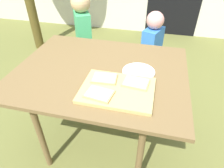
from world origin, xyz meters
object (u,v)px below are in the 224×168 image
at_px(pizza_slice_far_right, 136,83).
at_px(plate_white_right, 139,72).
at_px(child_right, 151,50).
at_px(cutting_board, 117,90).
at_px(pizza_slice_near_left, 99,94).
at_px(dining_table, 101,78).
at_px(pizza_slice_far_left, 104,78).
at_px(child_left, 84,37).

distance_m(pizza_slice_far_right, plate_white_right, 0.17).
bearing_deg(child_right, cutting_board, -98.23).
xyz_separation_m(pizza_slice_near_left, child_right, (0.24, 1.10, -0.24)).
bearing_deg(dining_table, cutting_board, -51.29).
relative_size(pizza_slice_far_left, pizza_slice_near_left, 0.96).
xyz_separation_m(pizza_slice_far_right, pizza_slice_near_left, (-0.19, -0.16, 0.00)).
xyz_separation_m(pizza_slice_far_right, plate_white_right, (-0.00, 0.17, -0.02)).
xyz_separation_m(pizza_slice_far_right, child_right, (0.05, 0.94, -0.24)).
distance_m(pizza_slice_near_left, plate_white_right, 0.37).
bearing_deg(child_right, child_left, -173.14).
bearing_deg(child_right, pizza_slice_far_left, -104.81).
bearing_deg(pizza_slice_far_right, pizza_slice_near_left, -140.59).
xyz_separation_m(cutting_board, child_left, (-0.57, 0.93, -0.12)).
distance_m(cutting_board, plate_white_right, 0.26).
distance_m(pizza_slice_far_left, child_right, 1.00).
distance_m(dining_table, child_right, 0.88).
height_order(dining_table, child_left, child_left).
xyz_separation_m(pizza_slice_far_right, child_left, (-0.67, 0.86, -0.13)).
height_order(child_left, child_right, child_left).
bearing_deg(cutting_board, pizza_slice_far_right, 36.85).
bearing_deg(pizza_slice_far_right, dining_table, 153.23).
xyz_separation_m(dining_table, pizza_slice_far_left, (0.07, -0.13, 0.10)).
distance_m(dining_table, child_left, 0.82).
height_order(cutting_board, child_right, child_right).
relative_size(plate_white_right, child_right, 0.24).
height_order(cutting_board, pizza_slice_near_left, pizza_slice_near_left).
distance_m(pizza_slice_far_left, child_left, 0.98).
relative_size(pizza_slice_far_right, child_left, 0.15).
xyz_separation_m(pizza_slice_far_left, child_left, (-0.47, 0.85, -0.13)).
bearing_deg(pizza_slice_far_right, pizza_slice_far_left, 179.70).
xyz_separation_m(dining_table, child_right, (0.32, 0.81, -0.14)).
xyz_separation_m(cutting_board, plate_white_right, (0.10, 0.24, -0.01)).
relative_size(cutting_board, plate_white_right, 1.96).
height_order(pizza_slice_far_right, child_right, child_right).
distance_m(cutting_board, pizza_slice_far_left, 0.13).
xyz_separation_m(pizza_slice_near_left, child_left, (-0.48, 1.01, -0.13)).
height_order(dining_table, pizza_slice_far_right, pizza_slice_far_right).
distance_m(pizza_slice_far_left, pizza_slice_far_right, 0.20).
bearing_deg(pizza_slice_far_right, child_left, 127.97).
bearing_deg(pizza_slice_far_right, cutting_board, -143.15).
bearing_deg(cutting_board, plate_white_right, 68.00).
distance_m(dining_table, cutting_board, 0.28).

